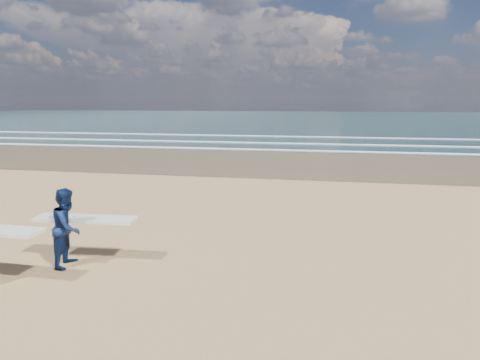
# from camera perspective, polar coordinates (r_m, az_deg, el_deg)

# --- Properties ---
(ocean) EXTENTS (220.00, 100.00, 0.02)m
(ocean) POSITION_cam_1_polar(r_m,az_deg,el_deg) (79.76, 21.57, 7.46)
(ocean) COLOR #1A373A
(ocean) RESTS_ON ground
(surfer_far) EXTENTS (2.23, 1.12, 1.66)m
(surfer_far) POSITION_cam_1_polar(r_m,az_deg,el_deg) (9.73, -21.78, -5.75)
(surfer_far) COLOR #0B193D
(surfer_far) RESTS_ON ground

